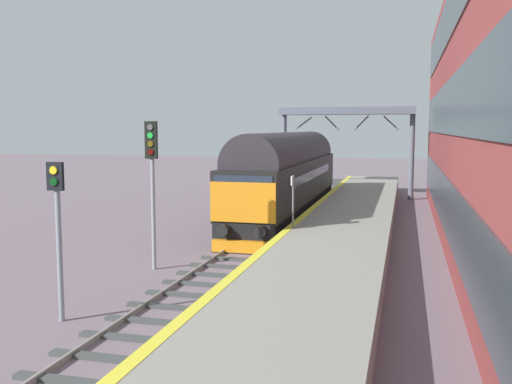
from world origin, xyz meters
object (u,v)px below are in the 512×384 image
at_px(diesel_locomotive, 287,174).
at_px(platform_number_sign, 293,194).
at_px(signal_post_near, 58,222).
at_px(signal_post_mid, 152,174).

bearing_deg(diesel_locomotive, platform_number_sign, -77.19).
xyz_separation_m(signal_post_near, signal_post_mid, (0.00, 5.61, 0.77)).
bearing_deg(diesel_locomotive, signal_post_near, -97.36).
xyz_separation_m(diesel_locomotive, signal_post_near, (-2.29, -17.70, 0.08)).
distance_m(diesel_locomotive, signal_post_mid, 12.33).
distance_m(diesel_locomotive, signal_post_near, 17.85).
distance_m(signal_post_mid, platform_number_sign, 5.71).
relative_size(diesel_locomotive, signal_post_near, 4.42).
bearing_deg(signal_post_mid, signal_post_near, -90.00).
relative_size(diesel_locomotive, platform_number_sign, 8.79).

